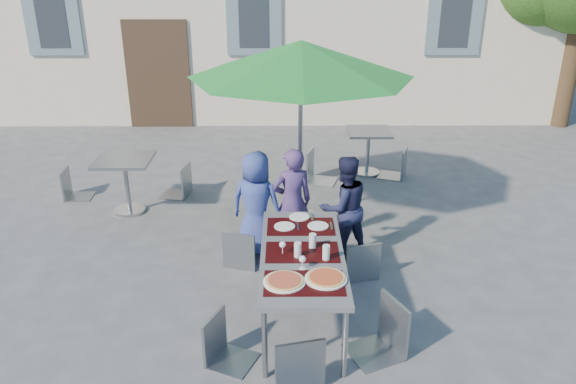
{
  "coord_description": "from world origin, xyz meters",
  "views": [
    {
      "loc": [
        0.6,
        -4.12,
        3.4
      ],
      "look_at": [
        0.64,
        1.51,
        1.0
      ],
      "focal_mm": 35.0,
      "sensor_mm": 36.0,
      "label": 1
    }
  ],
  "objects_px": {
    "child_1": "(292,202)",
    "patio_umbrella": "(301,60)",
    "chair_5": "(304,344)",
    "pizza_near_right": "(326,278)",
    "bg_chair_l_0": "(70,167)",
    "dining_table": "(302,257)",
    "chair_3": "(222,314)",
    "cafe_table_0": "(126,174)",
    "chair_4": "(387,297)",
    "child_2": "(344,207)",
    "chair_0": "(241,226)",
    "cafe_table_1": "(368,144)",
    "pizza_near_left": "(284,281)",
    "child_0": "(256,204)",
    "chair_2": "(362,237)",
    "bg_chair_r_1": "(399,146)",
    "chair_1": "(306,227)",
    "bg_chair_r_0": "(179,163)",
    "bg_chair_l_1": "(317,147)"
  },
  "relations": [
    {
      "from": "child_1",
      "to": "bg_chair_r_1",
      "type": "height_order",
      "value": "child_1"
    },
    {
      "from": "pizza_near_right",
      "to": "chair_2",
      "type": "bearing_deg",
      "value": 68.6
    },
    {
      "from": "pizza_near_right",
      "to": "chair_4",
      "type": "bearing_deg",
      "value": -2.72
    },
    {
      "from": "child_1",
      "to": "chair_5",
      "type": "distance_m",
      "value": 2.51
    },
    {
      "from": "chair_3",
      "to": "cafe_table_0",
      "type": "relative_size",
      "value": 1.05
    },
    {
      "from": "chair_5",
      "to": "dining_table",
      "type": "bearing_deg",
      "value": 89.1
    },
    {
      "from": "chair_5",
      "to": "cafe_table_0",
      "type": "distance_m",
      "value": 4.38
    },
    {
      "from": "chair_2",
      "to": "chair_3",
      "type": "bearing_deg",
      "value": -135.23
    },
    {
      "from": "dining_table",
      "to": "pizza_near_right",
      "type": "distance_m",
      "value": 0.54
    },
    {
      "from": "chair_4",
      "to": "chair_5",
      "type": "xyz_separation_m",
      "value": [
        -0.76,
        -0.62,
        -0.02
      ]
    },
    {
      "from": "chair_4",
      "to": "chair_5",
      "type": "height_order",
      "value": "chair_4"
    },
    {
      "from": "chair_0",
      "to": "cafe_table_1",
      "type": "bearing_deg",
      "value": 58.0
    },
    {
      "from": "pizza_near_right",
      "to": "child_2",
      "type": "relative_size",
      "value": 0.29
    },
    {
      "from": "pizza_near_left",
      "to": "bg_chair_r_1",
      "type": "height_order",
      "value": "bg_chair_r_1"
    },
    {
      "from": "chair_5",
      "to": "bg_chair_l_0",
      "type": "height_order",
      "value": "chair_5"
    },
    {
      "from": "dining_table",
      "to": "bg_chair_l_0",
      "type": "xyz_separation_m",
      "value": [
        -3.35,
        3.07,
        -0.21
      ]
    },
    {
      "from": "child_0",
      "to": "chair_4",
      "type": "height_order",
      "value": "child_0"
    },
    {
      "from": "child_1",
      "to": "bg_chair_l_0",
      "type": "height_order",
      "value": "child_1"
    },
    {
      "from": "chair_2",
      "to": "cafe_table_0",
      "type": "relative_size",
      "value": 1.09
    },
    {
      "from": "child_2",
      "to": "chair_0",
      "type": "bearing_deg",
      "value": -10.88
    },
    {
      "from": "dining_table",
      "to": "pizza_near_left",
      "type": "xyz_separation_m",
      "value": [
        -0.17,
        -0.54,
        0.07
      ]
    },
    {
      "from": "pizza_near_left",
      "to": "bg_chair_r_0",
      "type": "distance_m",
      "value": 4.0
    },
    {
      "from": "chair_0",
      "to": "bg_chair_r_0",
      "type": "relative_size",
      "value": 0.98
    },
    {
      "from": "chair_5",
      "to": "bg_chair_l_1",
      "type": "height_order",
      "value": "bg_chair_l_1"
    },
    {
      "from": "pizza_near_left",
      "to": "child_1",
      "type": "distance_m",
      "value": 1.91
    },
    {
      "from": "child_1",
      "to": "patio_umbrella",
      "type": "bearing_deg",
      "value": -112.44
    },
    {
      "from": "child_0",
      "to": "patio_umbrella",
      "type": "xyz_separation_m",
      "value": [
        0.54,
        0.82,
        1.55
      ]
    },
    {
      "from": "pizza_near_right",
      "to": "bg_chair_l_0",
      "type": "bearing_deg",
      "value": 134.86
    },
    {
      "from": "pizza_near_left",
      "to": "cafe_table_0",
      "type": "distance_m",
      "value": 3.81
    },
    {
      "from": "bg_chair_r_1",
      "to": "chair_1",
      "type": "bearing_deg",
      "value": -118.84
    },
    {
      "from": "chair_0",
      "to": "chair_3",
      "type": "height_order",
      "value": "chair_0"
    },
    {
      "from": "child_0",
      "to": "bg_chair_l_1",
      "type": "relative_size",
      "value": 1.31
    },
    {
      "from": "patio_umbrella",
      "to": "cafe_table_0",
      "type": "bearing_deg",
      "value": 171.57
    },
    {
      "from": "cafe_table_0",
      "to": "patio_umbrella",
      "type": "bearing_deg",
      "value": -8.43
    },
    {
      "from": "chair_1",
      "to": "cafe_table_1",
      "type": "distance_m",
      "value": 3.3
    },
    {
      "from": "dining_table",
      "to": "chair_3",
      "type": "distance_m",
      "value": 0.98
    },
    {
      "from": "chair_3",
      "to": "chair_5",
      "type": "xyz_separation_m",
      "value": [
        0.7,
        -0.51,
        0.07
      ]
    },
    {
      "from": "chair_2",
      "to": "pizza_near_left",
      "type": "bearing_deg",
      "value": -123.37
    },
    {
      "from": "chair_3",
      "to": "bg_chair_r_0",
      "type": "distance_m",
      "value": 3.9
    },
    {
      "from": "dining_table",
      "to": "chair_5",
      "type": "distance_m",
      "value": 1.15
    },
    {
      "from": "pizza_near_left",
      "to": "patio_umbrella",
      "type": "relative_size",
      "value": 0.13
    },
    {
      "from": "chair_5",
      "to": "pizza_near_right",
      "type": "bearing_deg",
      "value": 71.92
    },
    {
      "from": "child_0",
      "to": "chair_1",
      "type": "height_order",
      "value": "child_0"
    },
    {
      "from": "child_0",
      "to": "chair_3",
      "type": "relative_size",
      "value": 1.53
    },
    {
      "from": "pizza_near_right",
      "to": "chair_3",
      "type": "height_order",
      "value": "chair_3"
    },
    {
      "from": "child_2",
      "to": "bg_chair_l_0",
      "type": "height_order",
      "value": "child_2"
    },
    {
      "from": "chair_0",
      "to": "bg_chair_l_1",
      "type": "bearing_deg",
      "value": 69.28
    },
    {
      "from": "chair_4",
      "to": "chair_5",
      "type": "relative_size",
      "value": 1.03
    },
    {
      "from": "child_1",
      "to": "patio_umbrella",
      "type": "height_order",
      "value": "patio_umbrella"
    },
    {
      "from": "patio_umbrella",
      "to": "chair_0",
      "type": "bearing_deg",
      "value": -121.41
    }
  ]
}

